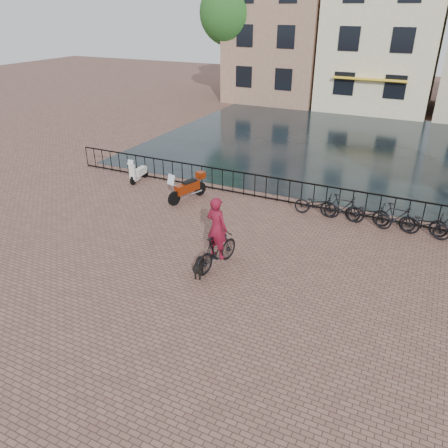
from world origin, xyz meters
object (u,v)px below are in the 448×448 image
at_px(dog, 199,267).
at_px(motorcycle, 187,185).
at_px(cyclist, 217,237).
at_px(scooter, 138,168).

bearing_deg(dog, motorcycle, 105.19).
distance_m(dog, motorcycle, 5.74).
xyz_separation_m(dog, motorcycle, (-3.16, 4.78, 0.38)).
bearing_deg(cyclist, dog, 80.67).
xyz_separation_m(cyclist, motorcycle, (-3.42, 4.10, -0.35)).
distance_m(cyclist, motorcycle, 5.35).
bearing_deg(cyclist, scooter, -25.99).
bearing_deg(scooter, motorcycle, -21.14).
bearing_deg(cyclist, motorcycle, -38.44).
height_order(motorcycle, scooter, motorcycle).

